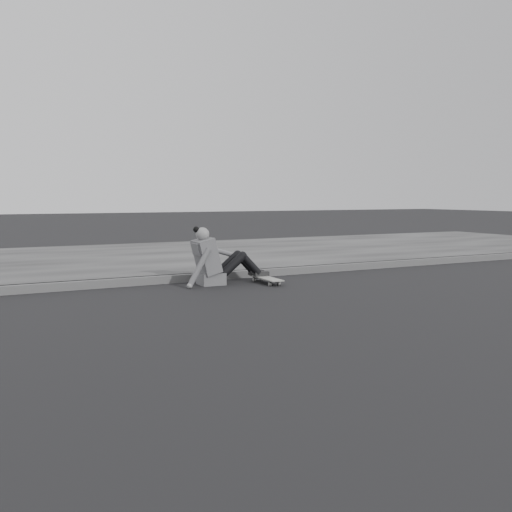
{
  "coord_description": "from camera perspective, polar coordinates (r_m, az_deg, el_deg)",
  "views": [
    {
      "loc": [
        -2.87,
        -5.69,
        1.32
      ],
      "look_at": [
        0.62,
        1.24,
        0.5
      ],
      "focal_mm": 40.0,
      "sensor_mm": 36.0,
      "label": 1
    }
  ],
  "objects": [
    {
      "name": "sidewalk",
      "position": [
        11.72,
        -12.39,
        -0.29
      ],
      "size": [
        24.0,
        6.0,
        0.12
      ],
      "primitive_type": "cube",
      "color": "#3B3B3B",
      "rests_on": "ground"
    },
    {
      "name": "ground",
      "position": [
        6.51,
        0.05,
        -5.66
      ],
      "size": [
        80.0,
        80.0,
        0.0
      ],
      "primitive_type": "plane",
      "color": "black",
      "rests_on": "ground"
    },
    {
      "name": "curb",
      "position": [
        8.85,
        -7.51,
        -2.21
      ],
      "size": [
        24.0,
        0.16,
        0.12
      ],
      "primitive_type": "cube",
      "color": "#505050",
      "rests_on": "ground"
    },
    {
      "name": "skateboard",
      "position": [
        8.66,
        1.02,
        -2.27
      ],
      "size": [
        0.2,
        0.78,
        0.09
      ],
      "color": "gray",
      "rests_on": "ground"
    },
    {
      "name": "seated_woman",
      "position": [
        8.53,
        -4.12,
        -0.44
      ],
      "size": [
        1.38,
        0.46,
        0.88
      ],
      "color": "#575759",
      "rests_on": "ground"
    }
  ]
}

